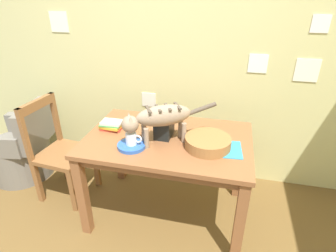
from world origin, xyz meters
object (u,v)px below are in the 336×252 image
at_px(coffee_mug, 132,139).
at_px(book_stack, 111,125).
at_px(magazine, 223,149).
at_px(saucer_bowl, 132,146).
at_px(wooden_chair_near, 60,151).
at_px(toaster, 164,125).
at_px(wicker_armchair, 23,151).
at_px(cat, 159,118).
at_px(dining_table, 168,148).
at_px(wicker_basket, 208,142).

relative_size(coffee_mug, book_stack, 0.68).
relative_size(magazine, book_stack, 1.48).
xyz_separation_m(saucer_bowl, book_stack, (-0.26, 0.23, 0.02)).
height_order(saucer_bowl, wooden_chair_near, wooden_chair_near).
relative_size(toaster, wooden_chair_near, 0.21).
bearing_deg(coffee_mug, wicker_armchair, 164.04).
xyz_separation_m(coffee_mug, wooden_chair_near, (-0.80, 0.23, -0.37)).
bearing_deg(cat, coffee_mug, 90.57).
height_order(dining_table, cat, cat).
bearing_deg(saucer_bowl, dining_table, 41.58).
distance_m(dining_table, saucer_bowl, 0.32).
bearing_deg(magazine, wicker_armchair, 167.39).
height_order(dining_table, magazine, magazine).
relative_size(cat, magazine, 2.38).
distance_m(magazine, wicker_basket, 0.12).
distance_m(magazine, toaster, 0.48).
height_order(toaster, wicker_armchair, toaster).
height_order(cat, saucer_bowl, cat).
distance_m(wicker_basket, wicker_armchair, 1.99).
xyz_separation_m(book_stack, wicker_basket, (0.79, -0.10, 0.01)).
height_order(magazine, toaster, toaster).
height_order(saucer_bowl, wicker_basket, wicker_basket).
bearing_deg(toaster, wooden_chair_near, 179.99).
xyz_separation_m(magazine, wicker_basket, (-0.11, -0.00, 0.04)).
relative_size(saucer_bowl, magazine, 0.78).
bearing_deg(book_stack, cat, -15.56).
bearing_deg(cat, dining_table, -56.18).
bearing_deg(cat, book_stack, 43.86).
relative_size(cat, saucer_bowl, 3.07).
xyz_separation_m(saucer_bowl, toaster, (0.19, 0.23, 0.07)).
distance_m(wicker_basket, toaster, 0.37).
distance_m(dining_table, wicker_basket, 0.35).
relative_size(magazine, wooden_chair_near, 0.28).
relative_size(wicker_basket, wooden_chair_near, 0.35).
xyz_separation_m(toaster, wicker_armchair, (-1.56, 0.16, -0.56)).
bearing_deg(wicker_basket, wicker_armchair, 171.98).
height_order(coffee_mug, book_stack, coffee_mug).
relative_size(dining_table, toaster, 6.34).
distance_m(saucer_bowl, coffee_mug, 0.06).
xyz_separation_m(coffee_mug, wicker_armchair, (-1.37, 0.39, -0.55)).
distance_m(coffee_mug, magazine, 0.66).
bearing_deg(wicker_armchair, cat, -110.40).
bearing_deg(magazine, saucer_bowl, -174.00).
distance_m(dining_table, coffee_mug, 0.34).
height_order(coffee_mug, wicker_basket, coffee_mug).
bearing_deg(wicker_armchair, dining_table, -106.86).
bearing_deg(book_stack, wooden_chair_near, 179.87).
xyz_separation_m(dining_table, coffee_mug, (-0.22, -0.20, 0.16)).
bearing_deg(coffee_mug, wicker_basket, 13.19).
xyz_separation_m(cat, wicker_armchair, (-1.55, 0.29, -0.68)).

